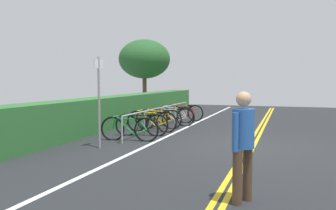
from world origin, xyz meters
name	(u,v)px	position (x,y,z in m)	size (l,w,h in m)	color
ground_plane	(251,147)	(0.00, 0.00, -0.03)	(30.28, 13.33, 0.05)	#232628
centre_line_yellow_inner	(254,146)	(0.00, -0.08, 0.00)	(27.26, 0.10, 0.00)	gold
centre_line_yellow_outer	(248,146)	(0.00, 0.08, 0.00)	(27.26, 0.10, 0.00)	gold
bike_lane_stripe_white	(158,141)	(0.00, 2.66, 0.00)	(27.26, 0.12, 0.00)	white
bike_rack	(161,112)	(2.51, 3.44, 0.60)	(6.55, 0.05, 0.79)	#9EA0A5
bicycle_0	(129,129)	(-0.25, 3.44, 0.35)	(0.46, 1.76, 0.75)	black
bicycle_1	(142,125)	(0.72, 3.46, 0.35)	(0.53, 1.68, 0.76)	black
bicycle_2	(152,121)	(1.67, 3.50, 0.36)	(0.46, 1.84, 0.76)	black
bicycle_3	(159,119)	(2.44, 3.52, 0.35)	(0.63, 1.63, 0.75)	black
bicycle_4	(172,117)	(3.37, 3.31, 0.34)	(0.52, 1.74, 0.74)	black
bicycle_5	(174,114)	(4.38, 3.56, 0.34)	(0.46, 1.70, 0.72)	black
bicycle_6	(184,112)	(5.32, 3.41, 0.35)	(0.46, 1.81, 0.74)	black
pedestrian	(243,140)	(-4.45, -0.31, 0.92)	(0.45, 0.32, 1.61)	#4C3826
sign_post_near	(99,94)	(-1.49, 3.72, 1.42)	(0.36, 0.07, 2.37)	gray
hedge_backdrop	(129,108)	(4.01, 5.43, 0.57)	(15.50, 0.96, 1.15)	#2D6B30
tree_mid	(144,59)	(9.10, 6.85, 2.94)	(2.92, 2.92, 4.06)	brown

